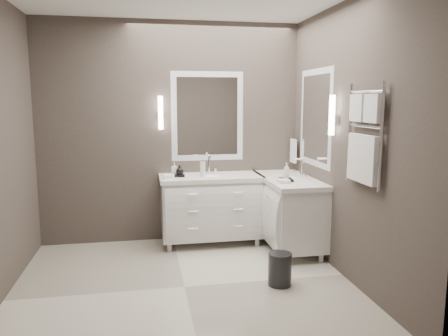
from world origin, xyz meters
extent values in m
cube|color=beige|center=(0.00, 0.00, -0.01)|extent=(3.20, 3.00, 0.01)
cube|color=#423A35|center=(0.00, 1.50, 1.35)|extent=(3.20, 0.01, 2.70)
cube|color=#423A35|center=(0.00, -1.50, 1.35)|extent=(3.20, 0.01, 2.70)
cube|color=#423A35|center=(1.60, 0.00, 1.35)|extent=(0.01, 3.00, 2.70)
cube|color=white|center=(0.45, 1.23, 0.45)|extent=(1.20, 0.55, 0.70)
cube|color=white|center=(0.45, 1.23, 0.82)|extent=(1.24, 0.59, 0.05)
ellipsoid|color=white|center=(0.45, 1.23, 0.81)|extent=(0.36, 0.28, 0.12)
cylinder|color=white|center=(0.45, 1.39, 0.96)|extent=(0.02, 0.02, 0.22)
cube|color=white|center=(1.33, 0.90, 0.45)|extent=(0.55, 1.20, 0.70)
cube|color=white|center=(1.33, 0.90, 0.82)|extent=(0.59, 1.24, 0.05)
ellipsoid|color=white|center=(1.33, 0.90, 0.81)|extent=(0.36, 0.28, 0.12)
cylinder|color=white|center=(1.49, 0.90, 0.96)|extent=(0.02, 0.02, 0.22)
cube|color=white|center=(0.45, 1.49, 1.55)|extent=(0.90, 0.02, 1.10)
cube|color=white|center=(0.45, 1.49, 1.55)|extent=(0.77, 0.02, 0.96)
cube|color=white|center=(1.59, 0.80, 1.55)|extent=(0.02, 0.90, 1.10)
cube|color=white|center=(1.59, 0.80, 1.55)|extent=(0.02, 0.90, 0.96)
cube|color=white|center=(-0.13, 1.43, 1.55)|extent=(0.05, 0.05, 0.10)
cylinder|color=white|center=(-0.13, 1.43, 1.60)|extent=(0.06, 0.06, 0.40)
cube|color=white|center=(1.53, 0.22, 1.55)|extent=(0.05, 0.05, 0.10)
cylinder|color=white|center=(1.53, 0.22, 1.60)|extent=(0.06, 0.06, 0.40)
cylinder|color=white|center=(1.55, 1.36, 1.25)|extent=(0.02, 0.22, 0.02)
cube|color=white|center=(1.54, 1.36, 1.11)|extent=(0.03, 0.17, 0.30)
cylinder|color=white|center=(1.56, -0.68, 1.45)|extent=(0.03, 0.03, 0.90)
cylinder|color=white|center=(1.56, -0.12, 1.45)|extent=(0.03, 0.03, 0.90)
cube|color=white|center=(1.55, -0.53, 1.68)|extent=(0.06, 0.22, 0.24)
cube|color=white|center=(1.55, -0.27, 1.68)|extent=(0.06, 0.22, 0.24)
cube|color=white|center=(1.55, -0.40, 1.24)|extent=(0.06, 0.46, 0.42)
cylinder|color=black|center=(0.90, -0.12, 0.16)|extent=(0.27, 0.27, 0.31)
cube|color=black|center=(0.04, 1.22, 0.86)|extent=(0.18, 0.14, 0.03)
cube|color=black|center=(1.23, 0.71, 0.86)|extent=(0.15, 0.19, 0.03)
cylinder|color=silver|center=(0.34, 1.13, 0.94)|extent=(0.07, 0.07, 0.18)
imported|color=white|center=(0.01, 1.24, 0.95)|extent=(0.07, 0.07, 0.14)
imported|color=black|center=(0.07, 1.19, 0.93)|extent=(0.10, 0.10, 0.12)
imported|color=white|center=(1.23, 0.71, 0.97)|extent=(0.08, 0.08, 0.18)
camera|label=1|loc=(-0.35, -3.91, 1.75)|focal=35.00mm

